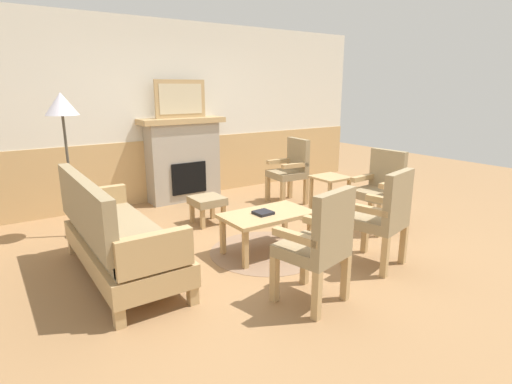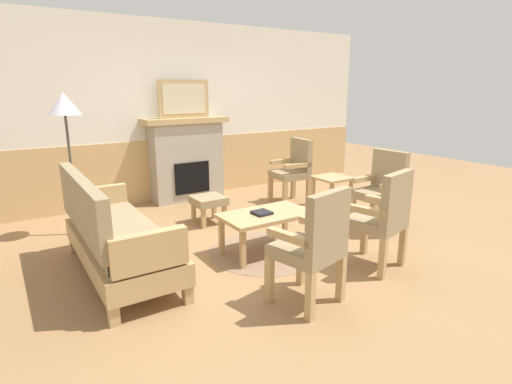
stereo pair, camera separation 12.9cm
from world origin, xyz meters
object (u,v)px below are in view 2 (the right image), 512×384
(book_on_table, at_px, (262,213))
(footstool, at_px, (209,202))
(armchair_by_window_left, at_px, (294,168))
(armchair_near_fireplace, at_px, (382,187))
(side_table, at_px, (332,185))
(floor_lamp_by_couch, at_px, (65,113))
(coffee_table, at_px, (266,218))
(fireplace, at_px, (187,158))
(couch, at_px, (115,235))
(armchair_front_left, at_px, (314,243))
(armchair_front_center, at_px, (382,215))
(framed_picture, at_px, (184,99))

(book_on_table, relative_size, footstool, 0.45)
(armchair_by_window_left, bearing_deg, footstool, -173.50)
(book_on_table, xyz_separation_m, armchair_by_window_left, (1.50, 1.38, 0.08))
(armchair_near_fireplace, distance_m, side_table, 0.75)
(side_table, xyz_separation_m, floor_lamp_by_couch, (-3.09, 1.12, 1.02))
(coffee_table, bearing_deg, book_on_table, -171.05)
(fireplace, bearing_deg, couch, -127.74)
(side_table, bearing_deg, armchair_near_fireplace, -78.71)
(book_on_table, bearing_deg, floor_lamp_by_couch, 132.42)
(fireplace, height_order, footstool, fireplace)
(couch, xyz_separation_m, armchair_by_window_left, (2.93, 1.07, 0.14))
(armchair_front_left, bearing_deg, floor_lamp_by_couch, 115.17)
(armchair_near_fireplace, height_order, armchair_front_center, same)
(armchair_front_left, height_order, armchair_front_center, same)
(framed_picture, distance_m, coffee_table, 2.71)
(coffee_table, height_order, book_on_table, book_on_table)
(couch, relative_size, armchair_by_window_left, 1.84)
(book_on_table, distance_m, armchair_front_left, 1.13)
(couch, height_order, floor_lamp_by_couch, floor_lamp_by_couch)
(coffee_table, distance_m, armchair_front_left, 1.16)
(coffee_table, distance_m, armchair_by_window_left, 1.99)
(coffee_table, bearing_deg, fireplace, 86.23)
(fireplace, distance_m, armchair_near_fireplace, 2.99)
(footstool, distance_m, side_table, 1.70)
(fireplace, bearing_deg, armchair_front_center, -80.56)
(armchair_by_window_left, relative_size, side_table, 1.78)
(armchair_by_window_left, bearing_deg, armchair_front_center, -107.31)
(framed_picture, relative_size, armchair_by_window_left, 0.82)
(fireplace, xyz_separation_m, armchair_near_fireplace, (1.47, -2.60, -0.11))
(couch, height_order, coffee_table, couch)
(framed_picture, relative_size, floor_lamp_by_couch, 0.48)
(armchair_near_fireplace, xyz_separation_m, armchair_by_window_left, (-0.19, 1.52, 0.00))
(framed_picture, bearing_deg, footstool, -101.34)
(armchair_front_center, bearing_deg, fireplace, 99.44)
(fireplace, xyz_separation_m, couch, (-1.66, -2.14, -0.26))
(footstool, bearing_deg, coffee_table, -85.71)
(armchair_front_center, bearing_deg, book_on_table, 130.19)
(armchair_by_window_left, xyz_separation_m, armchair_front_left, (-1.73, -2.48, 0.00))
(framed_picture, height_order, floor_lamp_by_couch, framed_picture)
(footstool, distance_m, floor_lamp_by_couch, 1.98)
(armchair_front_center, xyz_separation_m, floor_lamp_by_couch, (-2.33, 2.62, 0.91))
(framed_picture, distance_m, armchair_front_left, 3.72)
(fireplace, height_order, framed_picture, framed_picture)
(couch, bearing_deg, fireplace, 52.26)
(armchair_front_center, bearing_deg, side_table, 63.11)
(armchair_near_fireplace, bearing_deg, armchair_front_left, -153.64)
(armchair_by_window_left, height_order, floor_lamp_by_couch, floor_lamp_by_couch)
(footstool, bearing_deg, book_on_table, -88.50)
(coffee_table, relative_size, armchair_by_window_left, 0.98)
(armchair_near_fireplace, relative_size, floor_lamp_by_couch, 0.58)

